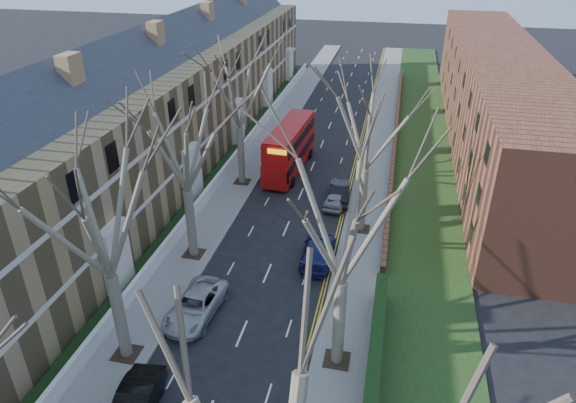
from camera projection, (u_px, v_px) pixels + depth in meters
The scene contains 16 objects.
pavement_left at pixel (269, 139), 56.77m from camera, with size 3.00×102.00×0.12m, color slate.
pavement_right at pixel (378, 148), 54.52m from camera, with size 3.00×102.00×0.12m, color slate.
terrace_left at pixel (169, 109), 48.73m from camera, with size 9.70×78.00×13.60m.
flats_right at pixel (495, 99), 53.46m from camera, with size 13.97×54.00×10.00m.
front_wall_left at pixel (232, 162), 49.94m from camera, with size 0.30×78.00×1.00m.
grass_verge_right at pixel (421, 151), 53.63m from camera, with size 6.00×102.00×0.06m.
tree_left_mid at pixel (97, 204), 23.84m from camera, with size 10.50×10.50×14.71m.
tree_left_far at pixel (182, 135), 32.58m from camera, with size 10.15×10.15×14.22m.
tree_left_dist at pixel (237, 80), 42.74m from camera, with size 10.50×10.50×14.71m.
tree_right_mid at pixel (346, 209), 23.42m from camera, with size 10.50×10.50×14.71m.
tree_right_far at pixel (369, 117), 35.60m from camera, with size 10.15×10.15×14.22m.
double_decker_bus at pixel (290, 149), 48.79m from camera, with size 3.18×10.66×4.42m.
car_left_far at pixel (196, 305), 30.97m from camera, with size 2.47×5.35×1.49m, color #A8A9AD.
car_right_near at pixel (318, 251), 36.10m from camera, with size 2.15×5.29×1.54m, color navy.
car_right_mid at pixel (337, 197), 43.25m from camera, with size 1.71×4.25×1.45m, color gray.
car_right_far at pixel (339, 192), 44.03m from camera, with size 1.66×4.77×1.57m, color black.
Camera 1 is at (7.47, -12.53, 21.01)m, focal length 32.00 mm.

